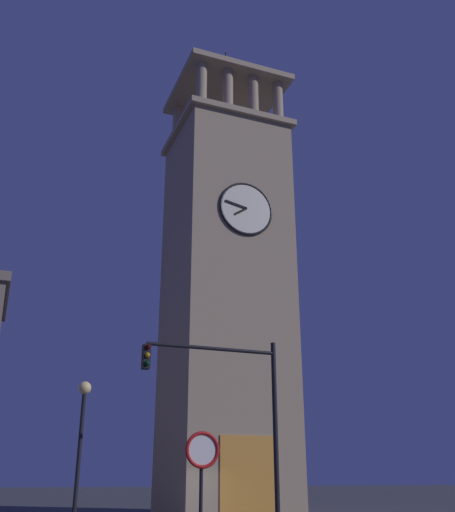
{
  "coord_description": "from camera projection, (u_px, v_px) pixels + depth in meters",
  "views": [
    {
      "loc": [
        9.78,
        27.24,
        2.02
      ],
      "look_at": [
        -2.99,
        -5.03,
        15.21
      ],
      "focal_mm": 40.73,
      "sensor_mm": 36.0,
      "label": 1
    }
  ],
  "objects": [
    {
      "name": "clocktower",
      "position": [
        226.0,
        296.0,
        36.11
      ],
      "size": [
        7.3,
        7.16,
        31.25
      ],
      "color": "gray",
      "rests_on": "ground_plane"
    },
    {
      "name": "traffic_signal_mid",
      "position": [
        234.0,
        401.0,
        18.47
      ],
      "size": [
        4.56,
        0.41,
        6.25
      ],
      "color": "black",
      "rests_on": "ground_plane"
    },
    {
      "name": "street_lamp",
      "position": [
        81.0,
        427.0,
        19.52
      ],
      "size": [
        0.44,
        0.44,
        5.09
      ],
      "color": "black",
      "rests_on": "ground_plane"
    },
    {
      "name": "no_horn_sign",
      "position": [
        202.0,
        462.0,
        12.46
      ],
      "size": [
        0.78,
        0.14,
        2.94
      ],
      "color": "black",
      "rests_on": "ground_plane"
    }
  ]
}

